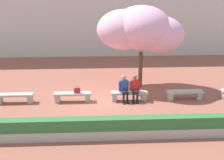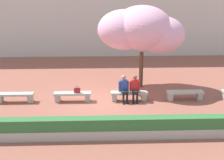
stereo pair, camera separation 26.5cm
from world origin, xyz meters
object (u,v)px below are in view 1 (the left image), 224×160
object	(u,v)px
stone_bench_near_west	(15,97)
stone_bench_east_end	(185,93)
person_seated_right	(135,87)
handbag	(77,90)
cherry_tree_main	(140,30)
stone_bench_center	(72,96)
person_seated_left	(124,87)
stone_bench_near_east	(129,95)

from	to	relation	value
stone_bench_near_west	stone_bench_east_end	world-z (taller)	same
stone_bench_east_end	stone_bench_near_west	bearing A→B (deg)	180.00
person_seated_right	handbag	size ratio (longest dim) A/B	3.81
cherry_tree_main	stone_bench_near_west	bearing A→B (deg)	-161.14
stone_bench_center	handbag	distance (m)	0.37
stone_bench_east_end	handbag	xyz separation A→B (m)	(-5.27, -0.03, 0.28)
stone_bench_center	handbag	bearing A→B (deg)	-6.49
person_seated_left	handbag	size ratio (longest dim) A/B	3.81
stone_bench_near_west	person_seated_left	world-z (taller)	person_seated_left
stone_bench_near_west	cherry_tree_main	world-z (taller)	cherry_tree_main
stone_bench_center	stone_bench_east_end	size ratio (longest dim) A/B	1.00
stone_bench_east_end	cherry_tree_main	world-z (taller)	cherry_tree_main
stone_bench_near_east	person_seated_left	world-z (taller)	person_seated_left
stone_bench_near_east	handbag	distance (m)	2.53
stone_bench_near_east	cherry_tree_main	distance (m)	3.65
stone_bench_east_end	person_seated_left	world-z (taller)	person_seated_left
stone_bench_center	stone_bench_east_end	bearing A→B (deg)	0.00
stone_bench_near_west	stone_bench_near_east	size ratio (longest dim) A/B	1.00
stone_bench_near_east	handbag	xyz separation A→B (m)	(-2.52, -0.03, 0.28)
stone_bench_near_west	stone_bench_center	xyz separation A→B (m)	(2.75, 0.00, 0.00)
stone_bench_near_east	person_seated_right	distance (m)	0.48
stone_bench_center	handbag	xyz separation A→B (m)	(0.24, -0.03, 0.28)
person_seated_right	handbag	bearing A→B (deg)	179.45
stone_bench_center	stone_bench_east_end	xyz separation A→B (m)	(5.51, 0.00, 0.00)
cherry_tree_main	stone_bench_east_end	bearing A→B (deg)	-47.33
person_seated_left	handbag	bearing A→B (deg)	179.34
stone_bench_east_end	stone_bench_near_east	bearing A→B (deg)	180.00
stone_bench_near_west	stone_bench_east_end	bearing A→B (deg)	0.00
stone_bench_near_west	handbag	size ratio (longest dim) A/B	5.27
stone_bench_east_end	person_seated_left	distance (m)	3.04
person_seated_left	person_seated_right	size ratio (longest dim) A/B	1.00
stone_bench_near_west	stone_bench_near_east	bearing A→B (deg)	0.00
stone_bench_center	cherry_tree_main	xyz separation A→B (m)	(3.53, 2.15, 2.85)
person_seated_left	handbag	xyz separation A→B (m)	(-2.26, 0.03, -0.12)
person_seated_left	handbag	distance (m)	2.26
stone_bench_center	person_seated_right	distance (m)	3.05
stone_bench_near_east	person_seated_left	size ratio (longest dim) A/B	1.38
stone_bench_near_west	stone_bench_near_east	xyz separation A→B (m)	(5.51, 0.00, 0.00)
handbag	cherry_tree_main	bearing A→B (deg)	33.44
stone_bench_east_end	cherry_tree_main	size ratio (longest dim) A/B	0.39
handbag	cherry_tree_main	size ratio (longest dim) A/B	0.07
person_seated_right	stone_bench_east_end	bearing A→B (deg)	1.23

